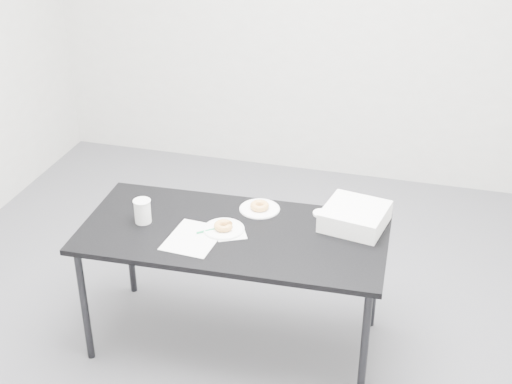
% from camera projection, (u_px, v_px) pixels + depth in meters
% --- Properties ---
extents(floor, '(4.00, 4.00, 0.00)m').
position_uv_depth(floor, '(239.00, 328.00, 3.88)').
color(floor, '#4A4A4F').
rests_on(floor, ground).
extents(table, '(1.52, 0.76, 0.68)m').
position_uv_depth(table, '(233.00, 240.00, 3.50)').
color(table, black).
rests_on(table, floor).
extents(scorecard, '(0.26, 0.31, 0.00)m').
position_uv_depth(scorecard, '(193.00, 238.00, 3.41)').
color(scorecard, white).
rests_on(scorecard, table).
extents(logo_patch, '(0.05, 0.05, 0.00)m').
position_uv_depth(logo_patch, '(215.00, 230.00, 3.47)').
color(logo_patch, green).
rests_on(logo_patch, scorecard).
extents(pen, '(0.11, 0.09, 0.01)m').
position_uv_depth(pen, '(210.00, 230.00, 3.47)').
color(pen, '#0C8E49').
rests_on(pen, scorecard).
extents(napkin, '(0.19, 0.19, 0.00)m').
position_uv_depth(napkin, '(231.00, 233.00, 3.46)').
color(napkin, white).
rests_on(napkin, table).
extents(plate_near, '(0.20, 0.20, 0.01)m').
position_uv_depth(plate_near, '(224.00, 229.00, 3.48)').
color(plate_near, white).
rests_on(plate_near, napkin).
extents(donut_near, '(0.12, 0.12, 0.03)m').
position_uv_depth(donut_near, '(224.00, 226.00, 3.47)').
color(donut_near, '#E28C47').
rests_on(donut_near, plate_near).
extents(plate_far, '(0.21, 0.21, 0.01)m').
position_uv_depth(plate_far, '(260.00, 209.00, 3.66)').
color(plate_far, white).
rests_on(plate_far, table).
extents(donut_far, '(0.12, 0.12, 0.03)m').
position_uv_depth(donut_far, '(260.00, 206.00, 3.65)').
color(donut_far, '#E28C47').
rests_on(donut_far, plate_far).
extents(coffee_cup, '(0.08, 0.08, 0.12)m').
position_uv_depth(coffee_cup, '(143.00, 211.00, 3.52)').
color(coffee_cup, white).
rests_on(coffee_cup, table).
extents(cup_lid, '(0.09, 0.09, 0.01)m').
position_uv_depth(cup_lid, '(321.00, 213.00, 3.61)').
color(cup_lid, white).
rests_on(cup_lid, table).
extents(bakery_box, '(0.34, 0.34, 0.10)m').
position_uv_depth(bakery_box, '(355.00, 216.00, 3.50)').
color(bakery_box, white).
rests_on(bakery_box, table).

